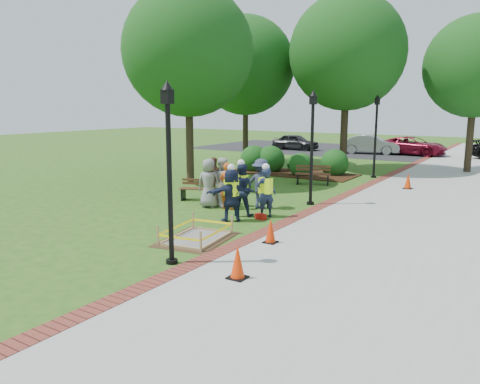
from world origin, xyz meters
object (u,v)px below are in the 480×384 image
Objects in this scene: hivis_worker_b at (265,191)px; hivis_worker_c at (241,188)px; cone_front at (238,263)px; bench_near at (200,194)px; hivis_worker_a at (231,193)px; wet_concrete_pad at (197,231)px; lamp_near at (169,160)px.

hivis_worker_c is at bearing -161.45° from hivis_worker_b.
cone_front is 5.96m from hivis_worker_c.
hivis_worker_a is at bearing -36.12° from bench_near.
cone_front is (2.61, -1.93, 0.14)m from wet_concrete_pad.
hivis_worker_a reaches higher than bench_near.
bench_near is 3.15m from hivis_worker_c.
hivis_worker_c is at bearing 121.68° from cone_front.
lamp_near is at bearing -57.72° from bench_near.
hivis_worker_a reaches higher than wet_concrete_pad.
wet_concrete_pad is at bearing -53.55° from bench_near.
lamp_near is (0.73, -1.91, 2.25)m from wet_concrete_pad.
cone_front is at bearing -47.25° from bench_near.
hivis_worker_c reaches higher than hivis_worker_b.
hivis_worker_a is at bearing 104.56° from lamp_near.
hivis_worker_b is (-2.31, 5.31, 0.54)m from cone_front.
hivis_worker_c is at bearing 99.16° from wet_concrete_pad.
wet_concrete_pad is at bearing -80.84° from hivis_worker_c.
hivis_worker_b is (0.66, 1.07, -0.02)m from hivis_worker_a.
wet_concrete_pad is 3.29× the size of cone_front.
hivis_worker_b is 0.84m from hivis_worker_c.
lamp_near reaches higher than hivis_worker_c.
cone_front is 5.21m from hivis_worker_a.
wet_concrete_pad is 3.23m from hivis_worker_c.
hivis_worker_b is 0.94× the size of hivis_worker_c.
hivis_worker_a is 0.97× the size of hivis_worker_c.
wet_concrete_pad is 2.44m from hivis_worker_a.
hivis_worker_a is (-2.98, 4.24, 0.56)m from cone_front.
cone_front reaches higher than wet_concrete_pad.
hivis_worker_a reaches higher than cone_front.
hivis_worker_b reaches higher than wet_concrete_pad.
cone_front is 0.18× the size of lamp_near.
hivis_worker_b is (0.30, 3.38, 0.67)m from wet_concrete_pad.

